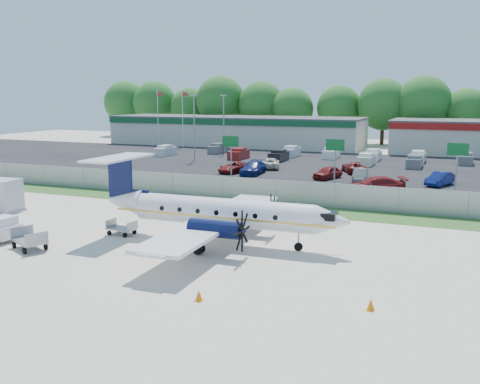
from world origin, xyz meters
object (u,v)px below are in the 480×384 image
at_px(aircraft, 218,212).
at_px(baggage_cart_near, 29,240).
at_px(baggage_cart_far, 122,228).
at_px(service_container, 3,197).

xyz_separation_m(aircraft, baggage_cart_near, (-9.79, -5.58, -1.40)).
xyz_separation_m(baggage_cart_far, service_container, (-12.49, 2.27, 0.76)).
relative_size(baggage_cart_near, baggage_cart_far, 1.41).
bearing_deg(baggage_cart_far, aircraft, 5.73).
height_order(baggage_cart_far, service_container, service_container).
bearing_deg(baggage_cart_far, baggage_cart_near, -122.38).
relative_size(baggage_cart_far, service_container, 0.72).
bearing_deg(baggage_cart_near, service_container, 142.56).
relative_size(aircraft, baggage_cart_far, 8.69).
xyz_separation_m(baggage_cart_near, baggage_cart_far, (3.11, 4.91, -0.11)).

